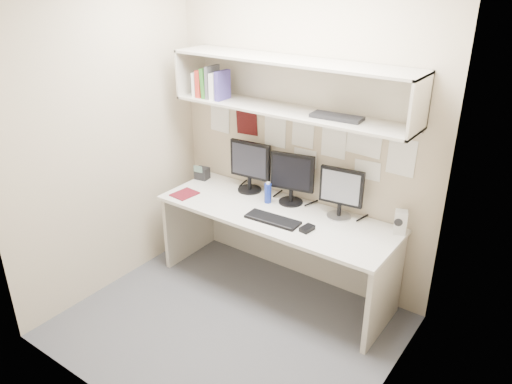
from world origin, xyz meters
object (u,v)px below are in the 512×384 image
Objects in this scene: speaker at (400,222)px; desk_phone at (202,173)px; monitor_right at (341,191)px; keyboard at (273,220)px; monitor_center at (292,176)px; monitor_left at (250,164)px; maroon_notebook at (185,194)px; desk at (276,250)px.

speaker is 1.24× the size of desk_phone.
monitor_right reaches higher than desk_phone.
monitor_right is 0.50m from speaker.
keyboard is (-0.39, -0.37, -0.21)m from monitor_right.
monitor_center is 0.98× the size of keyboard.
monitor_left reaches higher than maroon_notebook.
maroon_notebook is (-0.83, -0.41, -0.23)m from monitor_center.
monitor_left is at bearing 173.24° from monitor_right.
desk is at bearing 110.48° from keyboard.
desk is 0.93m from maroon_notebook.
monitor_left is at bearing 50.35° from maroon_notebook.
monitor_right is 2.29× the size of speaker.
speaker is at bearing 14.50° from desk.
monitor_left is 3.11× the size of desk_phone.
desk is at bearing -160.92° from monitor_right.
maroon_notebook is at bearing -165.56° from monitor_center.
keyboard is 3.05× the size of desk_phone.
monitor_left is 1.04× the size of monitor_center.
maroon_notebook is at bearing -80.70° from desk_phone.
monitor_left is 0.43m from monitor_center.
monitor_right reaches higher than keyboard.
monitor_right is at bearing 162.06° from speaker.
monitor_center is 0.94m from speaker.
maroon_notebook is 0.38m from desk_phone.
monitor_center reaches higher than monitor_right.
monitor_center is at bearing 160.76° from speaker.
maroon_notebook is (-1.77, -0.43, -0.08)m from speaker.
monitor_left reaches higher than desk_phone.
monitor_left reaches higher than keyboard.
monitor_center is 0.45m from monitor_right.
maroon_notebook reaches higher than desk.
desk_phone is at bearing 112.39° from maroon_notebook.
monitor_left is at bearing 160.31° from speaker.
desk_phone is (-0.11, 0.36, 0.05)m from maroon_notebook.
desk is 4.48× the size of monitor_left.
keyboard reaches higher than desk.
keyboard is 2.07× the size of maroon_notebook.
desk_phone is (-0.95, -0.05, -0.18)m from monitor_center.
monitor_right is 2.83× the size of desk_phone.
monitor_center reaches higher than desk_phone.
monitor_right is (0.88, 0.00, -0.02)m from monitor_left.
desk_phone is (-1.39, -0.05, -0.17)m from monitor_right.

